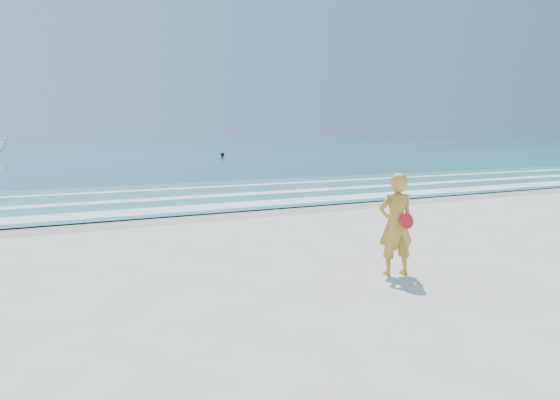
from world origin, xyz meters
TOP-DOWN VIEW (x-y plane):
  - ground at (0.00, 0.00)m, footprint 400.00×400.00m
  - wet_sand at (0.00, 9.00)m, footprint 400.00×2.40m
  - ocean at (0.00, 105.00)m, footprint 400.00×190.00m
  - shallow at (0.00, 14.00)m, footprint 400.00×10.00m
  - foam_near at (0.00, 10.30)m, footprint 400.00×1.40m
  - foam_mid at (0.00, 13.20)m, footprint 400.00×0.90m
  - foam_far at (0.00, 16.50)m, footprint 400.00×0.60m
  - buoy at (16.32, 46.26)m, footprint 0.44×0.44m
  - woman at (0.42, 0.93)m, footprint 0.71×0.54m

SIDE VIEW (x-z plane):
  - ground at x=0.00m, z-range 0.00..0.00m
  - wet_sand at x=0.00m, z-range 0.00..0.00m
  - ocean at x=0.00m, z-range 0.00..0.04m
  - shallow at x=0.00m, z-range 0.04..0.05m
  - foam_near at x=0.00m, z-range 0.05..0.06m
  - foam_mid at x=0.00m, z-range 0.05..0.06m
  - foam_far at x=0.00m, z-range 0.05..0.06m
  - buoy at x=16.32m, z-range 0.04..0.48m
  - woman at x=0.42m, z-range 0.00..1.75m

